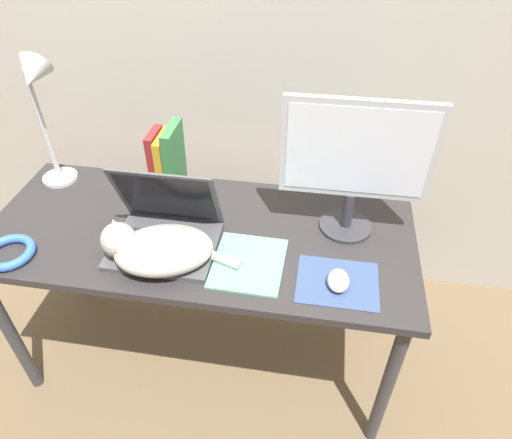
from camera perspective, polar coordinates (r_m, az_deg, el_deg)
ground_plane at (r=1.94m, az=-7.85°, el=-23.49°), size 12.00×12.00×0.00m
desk at (r=1.61m, az=-6.93°, el=-3.37°), size 1.45×0.62×0.71m
laptop at (r=1.50m, az=-11.24°, el=-1.39°), size 0.33×0.27×0.27m
cat at (r=1.43m, az=-12.23°, el=-3.54°), size 0.43×0.29×0.14m
external_monitor at (r=1.43m, az=12.39°, el=7.20°), size 0.46×0.18×0.47m
mousepad at (r=1.40m, az=10.14°, el=-7.74°), size 0.24×0.20×0.00m
computer_mouse at (r=1.38m, az=10.26°, el=-7.50°), size 0.07×0.10×0.03m
book_row at (r=1.70m, az=-11.04°, el=7.23°), size 0.10×0.16×0.26m
desk_lamp at (r=1.74m, az=-25.56°, el=13.37°), size 0.17×0.17×0.51m
cable_coil at (r=1.64m, az=-28.50°, el=-3.64°), size 0.16×0.16×0.03m
notepad at (r=1.43m, az=-0.93°, el=-5.48°), size 0.22×0.25×0.01m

